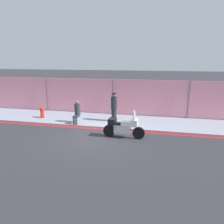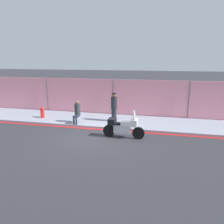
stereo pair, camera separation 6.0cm
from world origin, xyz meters
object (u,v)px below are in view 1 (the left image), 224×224
object	(u,v)px
officer_standing	(114,107)
person_seated_on_curb	(77,111)
motorcycle	(123,127)
fire_hydrant	(42,112)

from	to	relation	value
officer_standing	person_seated_on_curb	distance (m)	2.22
motorcycle	fire_hydrant	world-z (taller)	motorcycle
officer_standing	fire_hydrant	distance (m)	4.74
person_seated_on_curb	fire_hydrant	xyz separation A→B (m)	(-2.65, 0.60, -0.40)
motorcycle	person_seated_on_curb	world-z (taller)	person_seated_on_curb
motorcycle	person_seated_on_curb	bearing A→B (deg)	155.81
motorcycle	officer_standing	distance (m)	2.58
motorcycle	person_seated_on_curb	xyz separation A→B (m)	(-3.03, 1.51, 0.31)
motorcycle	fire_hydrant	xyz separation A→B (m)	(-5.68, 2.12, -0.09)
officer_standing	fire_hydrant	xyz separation A→B (m)	(-4.70, -0.23, -0.55)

